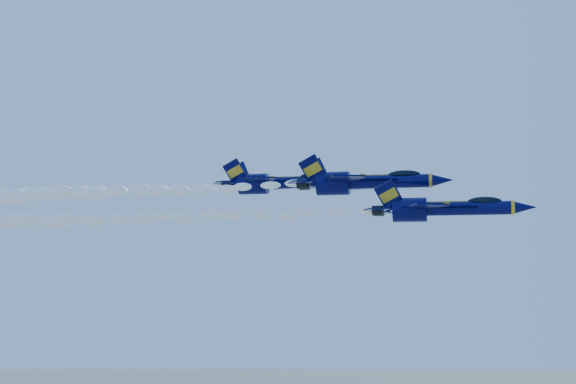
# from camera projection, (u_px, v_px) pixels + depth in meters

# --- Properties ---
(jet_lead) EXTENTS (15.65, 12.84, 5.82)m
(jet_lead) POSITION_uv_depth(u_px,v_px,m) (442.00, 208.00, 70.72)
(jet_lead) COLOR #06053A
(smoke_trail_jet_lead) EXTENTS (59.27, 2.12, 1.91)m
(smoke_trail_jet_lead) POSITION_uv_depth(u_px,v_px,m) (103.00, 219.00, 78.88)
(smoke_trail_jet_lead) COLOR white
(jet_second) EXTENTS (17.10, 14.02, 6.35)m
(jet_second) POSITION_uv_depth(u_px,v_px,m) (364.00, 182.00, 79.62)
(jet_second) COLOR #06053A
(smoke_trail_jet_second) EXTENTS (59.27, 2.32, 2.08)m
(smoke_trail_jet_second) POSITION_uv_depth(u_px,v_px,m) (62.00, 194.00, 87.92)
(smoke_trail_jet_second) COLOR white
(jet_third) EXTENTS (16.66, 13.67, 6.19)m
(jet_third) POSITION_uv_depth(u_px,v_px,m) (280.00, 182.00, 88.64)
(jet_third) COLOR #06053A
(smoke_trail_jet_third) EXTENTS (59.27, 2.26, 2.03)m
(smoke_trail_jet_third) POSITION_uv_depth(u_px,v_px,m) (14.00, 193.00, 96.90)
(smoke_trail_jet_third) COLOR white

